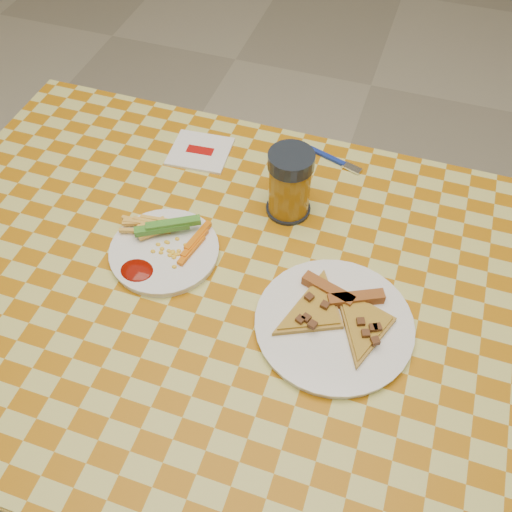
# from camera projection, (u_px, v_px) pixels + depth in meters

# --- Properties ---
(ground) EXTENTS (8.00, 8.00, 0.00)m
(ground) POSITION_uv_depth(u_px,v_px,m) (245.00, 446.00, 1.58)
(ground) COLOR beige
(ground) RESTS_ON ground
(table) EXTENTS (1.28, 0.88, 0.76)m
(table) POSITION_uv_depth(u_px,v_px,m) (239.00, 312.00, 1.05)
(table) COLOR white
(table) RESTS_ON ground
(plate_left) EXTENTS (0.21, 0.21, 0.01)m
(plate_left) POSITION_uv_depth(u_px,v_px,m) (165.00, 252.00, 1.04)
(plate_left) COLOR white
(plate_left) RESTS_ON table
(plate_right) EXTENTS (0.26, 0.26, 0.01)m
(plate_right) POSITION_uv_depth(u_px,v_px,m) (334.00, 325.00, 0.94)
(plate_right) COLOR white
(plate_right) RESTS_ON table
(fries_veggies) EXTENTS (0.18, 0.17, 0.04)m
(fries_veggies) POSITION_uv_depth(u_px,v_px,m) (163.00, 239.00, 1.03)
(fries_veggies) COLOR #F6DA4E
(fries_veggies) RESTS_ON plate_left
(pizza_slices) EXTENTS (0.26, 0.22, 0.02)m
(pizza_slices) POSITION_uv_depth(u_px,v_px,m) (338.00, 314.00, 0.93)
(pizza_slices) COLOR #B08136
(pizza_slices) RESTS_ON plate_right
(drink_glass) EXTENTS (0.09, 0.09, 0.14)m
(drink_glass) POSITION_uv_depth(u_px,v_px,m) (290.00, 184.00, 1.06)
(drink_glass) COLOR black
(drink_glass) RESTS_ON table
(napkin) EXTENTS (0.13, 0.12, 0.01)m
(napkin) POSITION_uv_depth(u_px,v_px,m) (200.00, 151.00, 1.21)
(napkin) COLOR white
(napkin) RESTS_ON table
(fork) EXTENTS (0.12, 0.05, 0.01)m
(fork) POSITION_uv_depth(u_px,v_px,m) (335.00, 160.00, 1.19)
(fork) COLOR navy
(fork) RESTS_ON table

